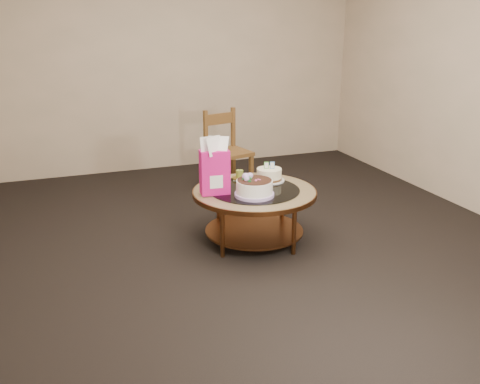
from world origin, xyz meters
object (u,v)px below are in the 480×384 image
object	(u,v)px
gift_bag	(215,166)
dining_chair	(227,151)
coffee_table	(254,199)
cream_cake	(269,175)
decorated_cake	(254,189)

from	to	relation	value
gift_bag	dining_chair	xyz separation A→B (m)	(0.55, 1.33, -0.24)
coffee_table	cream_cake	size ratio (longest dim) A/B	3.84
decorated_cake	cream_cake	distance (m)	0.42
cream_cake	gift_bag	xyz separation A→B (m)	(-0.54, -0.16, 0.17)
coffee_table	gift_bag	distance (m)	0.45
gift_bag	coffee_table	bearing A→B (deg)	2.38
cream_cake	gift_bag	bearing A→B (deg)	-146.04
coffee_table	decorated_cake	bearing A→B (deg)	-112.98
dining_chair	gift_bag	bearing A→B (deg)	-126.39
cream_cake	dining_chair	xyz separation A→B (m)	(0.01, 1.17, -0.07)
decorated_cake	coffee_table	bearing A→B (deg)	67.02
coffee_table	decorated_cake	size ratio (longest dim) A/B	3.25
cream_cake	dining_chair	distance (m)	1.17
cream_cake	dining_chair	world-z (taller)	dining_chair
decorated_cake	gift_bag	bearing A→B (deg)	148.54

